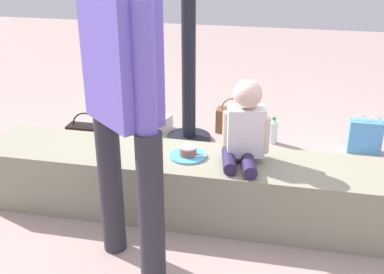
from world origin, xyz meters
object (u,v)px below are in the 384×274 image
at_px(handbag_brown_canvas, 233,120).
at_px(cake_box_white, 148,123).
at_px(handbag_black_leather, 87,139).
at_px(water_bottle_near_gift, 273,131).
at_px(cake_plate, 188,154).
at_px(gift_bag, 365,136).
at_px(child_seated, 245,127).
at_px(water_bottle_far_side, 190,158).
at_px(adult_standing, 122,75).

bearing_deg(handbag_brown_canvas, cake_box_white, -170.89).
bearing_deg(handbag_black_leather, water_bottle_near_gift, 20.85).
xyz_separation_m(cake_plate, gift_bag, (1.16, 1.13, -0.27)).
xyz_separation_m(cake_box_white, handbag_brown_canvas, (0.72, 0.12, 0.05)).
distance_m(child_seated, water_bottle_far_side, 0.87).
distance_m(child_seated, adult_standing, 0.87).
distance_m(gift_bag, water_bottle_near_gift, 0.71).
bearing_deg(cake_plate, child_seated, 2.44).
bearing_deg(water_bottle_far_side, water_bottle_near_gift, 46.33).
distance_m(water_bottle_near_gift, handbag_brown_canvas, 0.39).
bearing_deg(handbag_brown_canvas, water_bottle_far_side, -105.55).
xyz_separation_m(adult_standing, cake_plate, (0.17, 0.56, -0.63)).
distance_m(adult_standing, cake_box_white, 2.07).
height_order(water_bottle_near_gift, handbag_brown_canvas, handbag_brown_canvas).
height_order(gift_bag, water_bottle_far_side, gift_bag).
bearing_deg(water_bottle_far_side, child_seated, -51.49).
relative_size(gift_bag, handbag_brown_canvas, 1.01).
bearing_deg(cake_plate, water_bottle_far_side, 101.31).
xyz_separation_m(child_seated, adult_standing, (-0.50, -0.57, 0.44)).
xyz_separation_m(water_bottle_near_gift, water_bottle_far_side, (-0.57, -0.59, -0.01)).
distance_m(adult_standing, water_bottle_near_gift, 2.05).
distance_m(adult_standing, gift_bag, 2.33).
distance_m(child_seated, gift_bag, 1.47).
relative_size(handbag_black_leather, handbag_brown_canvas, 1.15).
bearing_deg(handbag_black_leather, handbag_brown_canvas, 33.85).
distance_m(child_seated, cake_box_white, 1.62).
xyz_separation_m(child_seated, gift_bag, (0.83, 1.12, -0.46)).
distance_m(gift_bag, cake_box_white, 1.79).
height_order(cake_plate, handbag_brown_canvas, cake_plate).
bearing_deg(handbag_brown_canvas, water_bottle_near_gift, -24.72).
relative_size(water_bottle_near_gift, handbag_brown_canvas, 0.74).
bearing_deg(water_bottle_near_gift, water_bottle_far_side, -133.67).
height_order(child_seated, adult_standing, adult_standing).
height_order(gift_bag, water_bottle_near_gift, gift_bag).
bearing_deg(handbag_black_leather, gift_bag, 13.51).
distance_m(adult_standing, cake_plate, 0.86).
relative_size(adult_standing, handbag_brown_canvas, 5.63).
distance_m(adult_standing, handbag_black_leather, 1.68).
xyz_separation_m(gift_bag, handbag_black_leather, (-2.09, -0.50, -0.00)).
relative_size(child_seated, water_bottle_far_side, 2.48).
bearing_deg(cake_box_white, handbag_brown_canvas, 9.11).
distance_m(child_seated, water_bottle_near_gift, 1.25).
bearing_deg(child_seated, cake_plate, -177.56).
bearing_deg(cake_plate, cake_box_white, 117.43).
height_order(water_bottle_far_side, handbag_brown_canvas, handbag_brown_canvas).
height_order(gift_bag, handbag_brown_canvas, gift_bag).
relative_size(water_bottle_far_side, handbag_brown_canvas, 0.64).
bearing_deg(water_bottle_near_gift, handbag_black_leather, -159.15).
bearing_deg(adult_standing, child_seated, 49.12).
bearing_deg(child_seated, handbag_black_leather, 153.90).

